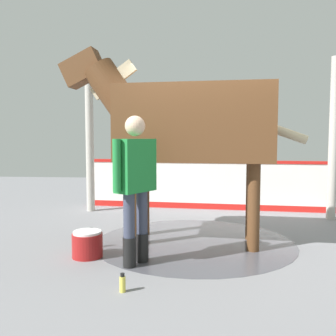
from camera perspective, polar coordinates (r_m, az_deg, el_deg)
ground_plane at (r=5.55m, az=7.76°, el=-10.81°), size 16.00×16.00×0.02m
wet_patch at (r=5.36m, az=4.06°, el=-11.21°), size 2.80×2.80×0.00m
barrier_wall at (r=7.70m, az=5.94°, el=-2.84°), size 5.17×0.50×1.01m
roof_post_near at (r=7.54m, az=-11.91°, el=4.37°), size 0.16×0.16×2.88m
roof_post_far at (r=7.23m, az=24.02°, el=4.06°), size 0.16×0.16×2.88m
horse at (r=5.17m, az=2.93°, el=6.74°), size 3.43×1.18×2.73m
handler at (r=4.26m, az=-5.01°, el=-1.71°), size 0.45×0.60×1.71m
wash_bucket at (r=4.77m, az=-12.25°, el=-11.34°), size 0.37×0.37×0.32m
bottle_shampoo at (r=3.73m, az=-6.98°, el=-17.14°), size 0.06×0.06×0.18m
bottle_spray at (r=5.13m, az=-11.62°, el=-10.56°), size 0.06×0.06×0.28m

